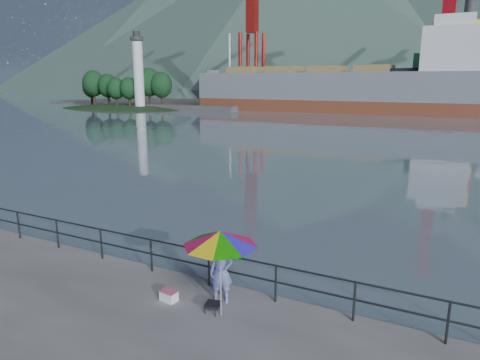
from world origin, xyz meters
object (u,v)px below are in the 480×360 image
(fisherman, at_px, (221,272))
(beach_umbrella, at_px, (220,238))
(cooler_bag, at_px, (169,296))
(bulk_carrier, at_px, (352,89))

(fisherman, height_order, beach_umbrella, beach_umbrella)
(beach_umbrella, distance_m, cooler_bag, 2.43)
(beach_umbrella, bearing_deg, bulk_carrier, 100.52)
(beach_umbrella, relative_size, cooler_bag, 5.31)
(bulk_carrier, bearing_deg, cooler_bag, -80.67)
(fisherman, bearing_deg, beach_umbrella, -84.83)
(cooler_bag, relative_size, bulk_carrier, 0.01)
(beach_umbrella, bearing_deg, fisherman, 118.52)
(bulk_carrier, bearing_deg, fisherman, -79.65)
(fisherman, distance_m, bulk_carrier, 73.71)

